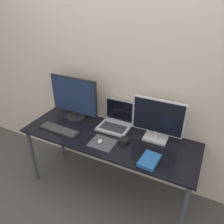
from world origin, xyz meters
TOP-DOWN VIEW (x-y plane):
  - ground_plane at (0.00, 0.00)m, footprint 12.00×12.00m
  - wall_back at (0.00, 0.67)m, footprint 7.00×0.05m
  - desk at (0.00, 0.30)m, footprint 1.75×0.60m
  - monitor_left at (-0.50, 0.47)m, footprint 0.55×0.22m
  - monitor_right at (0.43, 0.47)m, footprint 0.48×0.16m
  - laptop at (-0.02, 0.52)m, footprint 0.32×0.27m
  - keyboard at (-0.50, 0.18)m, footprint 0.45×0.14m
  - mousepad at (-0.00, 0.19)m, footprint 0.23×0.21m
  - mouse at (-0.02, 0.18)m, footprint 0.04×0.06m
  - book at (0.47, 0.13)m, footprint 0.16×0.22m
  - power_brick at (0.18, 0.28)m, footprint 0.08×0.09m

SIDE VIEW (x-z plane):
  - ground_plane at x=0.00m, z-range 0.00..0.00m
  - desk at x=0.00m, z-range 0.28..0.99m
  - mousepad at x=0.00m, z-range 0.71..0.72m
  - keyboard at x=-0.50m, z-range 0.71..0.73m
  - book at x=0.47m, z-range 0.71..0.74m
  - power_brick at x=0.18m, z-range 0.71..0.75m
  - mouse at x=-0.02m, z-range 0.72..0.75m
  - laptop at x=-0.02m, z-range 0.64..0.91m
  - monitor_right at x=0.43m, z-range 0.72..1.14m
  - monitor_left at x=-0.50m, z-range 0.71..1.19m
  - wall_back at x=0.00m, z-range 0.00..2.50m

